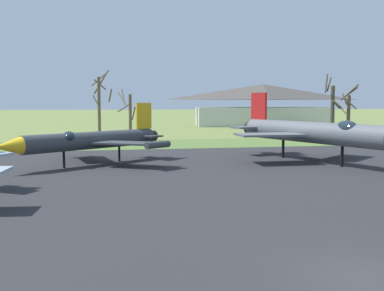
{
  "coord_description": "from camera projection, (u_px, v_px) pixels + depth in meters",
  "views": [
    {
      "loc": [
        -7.03,
        -11.06,
        4.88
      ],
      "look_at": [
        -1.36,
        17.74,
        2.11
      ],
      "focal_mm": 42.84,
      "sensor_mm": 36.0,
      "label": 1
    }
  ],
  "objects": [
    {
      "name": "asphalt_apron",
      "position": [
        231.0,
        189.0,
        25.71
      ],
      "size": [
        78.17,
        44.69,
        0.05
      ],
      "primitive_type": "cube",
      "color": "#28282B",
      "rests_on": "ground"
    },
    {
      "name": "jet_fighter_front_left",
      "position": [
        315.0,
        132.0,
        36.64
      ],
      "size": [
        11.93,
        17.14,
        5.77
      ],
      "color": "#565B60",
      "rests_on": "ground"
    },
    {
      "name": "bare_tree_far_right",
      "position": [
        348.0,
        111.0,
        65.28
      ],
      "size": [
        3.15,
        3.13,
        7.54
      ],
      "color": "brown",
      "rests_on": "ground"
    },
    {
      "name": "bare_tree_center",
      "position": [
        129.0,
        115.0,
        57.96
      ],
      "size": [
        2.31,
        3.13,
        6.58
      ],
      "color": "brown",
      "rests_on": "ground"
    },
    {
      "name": "bare_tree_left_of_center",
      "position": [
        100.0,
        103.0,
        61.1
      ],
      "size": [
        2.74,
        3.11,
        9.23
      ],
      "color": "brown",
      "rests_on": "ground"
    },
    {
      "name": "jet_fighter_rear_left",
      "position": [
        90.0,
        140.0,
        35.3
      ],
      "size": [
        12.46,
        11.48,
        4.84
      ],
      "color": "#33383D",
      "rests_on": "ground"
    },
    {
      "name": "ground_plane",
      "position": [
        364.0,
        280.0,
        12.61
      ],
      "size": [
        600.0,
        600.0,
        0.0
      ],
      "primitive_type": "plane",
      "color": "olive"
    },
    {
      "name": "visitor_building",
      "position": [
        263.0,
        105.0,
        95.0
      ],
      "size": [
        29.67,
        13.16,
        8.62
      ],
      "color": "beige",
      "rests_on": "ground"
    },
    {
      "name": "bare_tree_right_of_center",
      "position": [
        332.0,
        108.0,
        65.0
      ],
      "size": [
        2.45,
        2.48,
        8.96
      ],
      "color": "#42382D",
      "rests_on": "ground"
    },
    {
      "name": "grass_verge_strip",
      "position": [
        164.0,
        144.0,
        53.39
      ],
      "size": [
        138.17,
        12.0,
        0.06
      ],
      "primitive_type": "cube",
      "color": "#546F33",
      "rests_on": "ground"
    }
  ]
}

